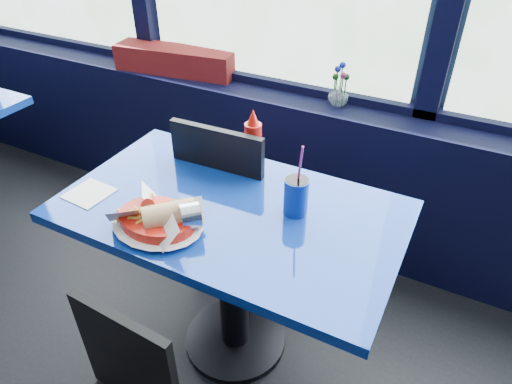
% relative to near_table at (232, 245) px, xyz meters
% --- Properties ---
extents(window_sill, '(5.00, 0.26, 0.80)m').
position_rel_near_table_xyz_m(window_sill, '(-0.30, 0.87, -0.17)').
color(window_sill, black).
rests_on(window_sill, ground).
extents(near_table, '(1.20, 0.70, 0.75)m').
position_rel_near_table_xyz_m(near_table, '(0.00, 0.00, 0.00)').
color(near_table, black).
rests_on(near_table, ground).
extents(chair_near_back, '(0.43, 0.44, 0.92)m').
position_rel_near_table_xyz_m(chair_near_back, '(-0.17, 0.32, -0.04)').
color(chair_near_back, black).
rests_on(chair_near_back, ground).
extents(planter_box, '(0.69, 0.26, 0.14)m').
position_rel_near_table_xyz_m(planter_box, '(-0.85, 0.88, 0.30)').
color(planter_box, maroon).
rests_on(planter_box, window_sill).
extents(flower_vase, '(0.12, 0.13, 0.21)m').
position_rel_near_table_xyz_m(flower_vase, '(0.09, 0.87, 0.29)').
color(flower_vase, silver).
rests_on(flower_vase, window_sill).
extents(food_basket, '(0.34, 0.34, 0.10)m').
position_rel_near_table_xyz_m(food_basket, '(-0.15, -0.21, 0.22)').
color(food_basket, red).
rests_on(food_basket, near_table).
extents(ketchup_bottle, '(0.07, 0.07, 0.25)m').
position_rel_near_table_xyz_m(ketchup_bottle, '(-0.05, 0.27, 0.29)').
color(ketchup_bottle, red).
rests_on(ketchup_bottle, near_table).
extents(soda_cup, '(0.08, 0.08, 0.28)m').
position_rel_near_table_xyz_m(soda_cup, '(0.21, 0.08, 0.25)').
color(soda_cup, navy).
rests_on(soda_cup, near_table).
extents(napkin, '(0.16, 0.16, 0.00)m').
position_rel_near_table_xyz_m(napkin, '(-0.50, -0.17, 0.18)').
color(napkin, white).
rests_on(napkin, near_table).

